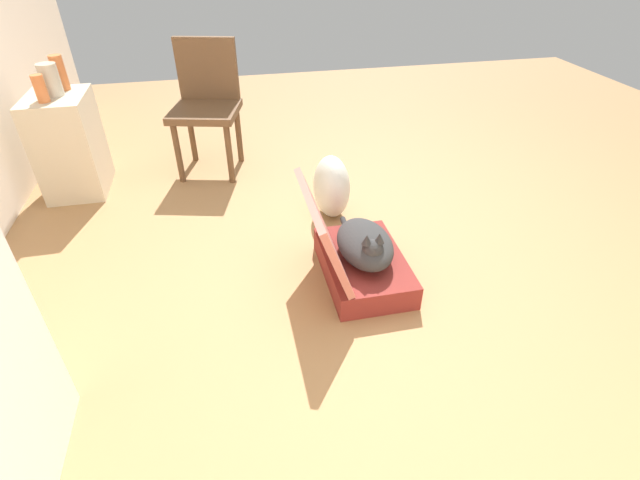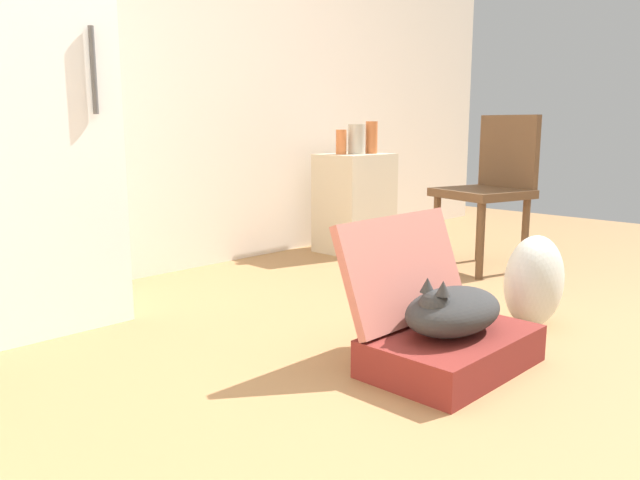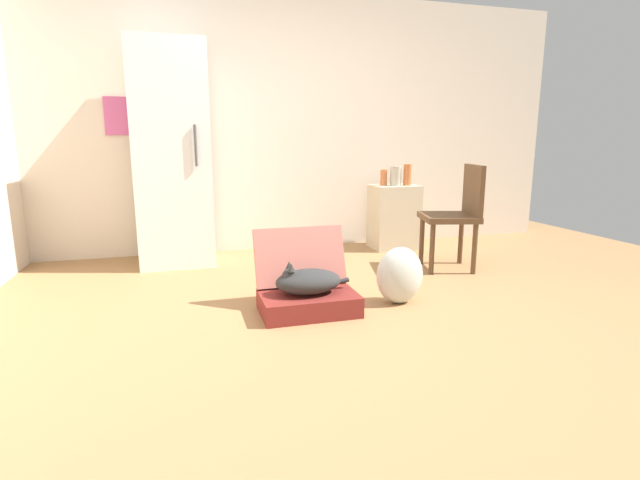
{
  "view_description": "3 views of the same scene",
  "coord_description": "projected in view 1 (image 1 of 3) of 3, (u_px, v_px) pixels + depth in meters",
  "views": [
    {
      "loc": [
        -2.1,
        0.81,
        1.63
      ],
      "look_at": [
        -0.19,
        0.39,
        0.26
      ],
      "focal_mm": 26.22,
      "sensor_mm": 36.0,
      "label": 1
    },
    {
      "loc": [
        -2.1,
        -1.02,
        0.88
      ],
      "look_at": [
        -0.26,
        0.78,
        0.4
      ],
      "focal_mm": 35.48,
      "sensor_mm": 36.0,
      "label": 2
    },
    {
      "loc": [
        -0.98,
        -2.79,
        1.13
      ],
      "look_at": [
        0.01,
        0.64,
        0.39
      ],
      "focal_mm": 26.88,
      "sensor_mm": 36.0,
      "label": 3
    }
  ],
  "objects": [
    {
      "name": "vase_tall",
      "position": [
        40.0,
        89.0,
        2.85
      ],
      "size": [
        0.07,
        0.07,
        0.16
      ],
      "primitive_type": "cylinder",
      "color": "#CC6B38",
      "rests_on": "side_table"
    },
    {
      "name": "chair",
      "position": [
        207.0,
        102.0,
        3.38
      ],
      "size": [
        0.56,
        0.56,
        0.93
      ],
      "rotation": [
        0.0,
        0.0,
        -1.82
      ],
      "color": "brown",
      "rests_on": "ground"
    },
    {
      "name": "ground_plane",
      "position": [
        378.0,
        250.0,
        2.75
      ],
      "size": [
        7.68,
        7.68,
        0.0
      ],
      "primitive_type": "plane",
      "color": "#9E7247",
      "rests_on": "ground"
    },
    {
      "name": "suitcase_base",
      "position": [
        363.0,
        266.0,
        2.52
      ],
      "size": [
        0.64,
        0.41,
        0.14
      ],
      "primitive_type": "cube",
      "color": "maroon",
      "rests_on": "ground"
    },
    {
      "name": "cat",
      "position": [
        365.0,
        244.0,
        2.43
      ],
      "size": [
        0.52,
        0.28,
        0.22
      ],
      "color": "#2D2D2D",
      "rests_on": "suitcase_base"
    },
    {
      "name": "vase_round",
      "position": [
        50.0,
        80.0,
        2.94
      ],
      "size": [
        0.12,
        0.12,
        0.2
      ],
      "primitive_type": "cylinder",
      "color": "#B7AD99",
      "rests_on": "side_table"
    },
    {
      "name": "vase_short",
      "position": [
        60.0,
        73.0,
        3.03
      ],
      "size": [
        0.08,
        0.08,
        0.22
      ],
      "primitive_type": "cylinder",
      "color": "#CC6B38",
      "rests_on": "side_table"
    },
    {
      "name": "plastic_bag_white",
      "position": [
        332.0,
        187.0,
        2.98
      ],
      "size": [
        0.34,
        0.23,
        0.4
      ],
      "primitive_type": "ellipsoid",
      "color": "silver",
      "rests_on": "ground"
    },
    {
      "name": "side_table",
      "position": [
        69.0,
        145.0,
        3.19
      ],
      "size": [
        0.48,
        0.38,
        0.67
      ],
      "primitive_type": "cube",
      "color": "beige",
      "rests_on": "ground"
    },
    {
      "name": "suitcase_lid",
      "position": [
        323.0,
        230.0,
        2.33
      ],
      "size": [
        0.64,
        0.18,
        0.4
      ],
      "primitive_type": "cube",
      "rotation": [
        1.21,
        0.0,
        0.0
      ],
      "color": "#B26356",
      "rests_on": "suitcase_base"
    }
  ]
}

